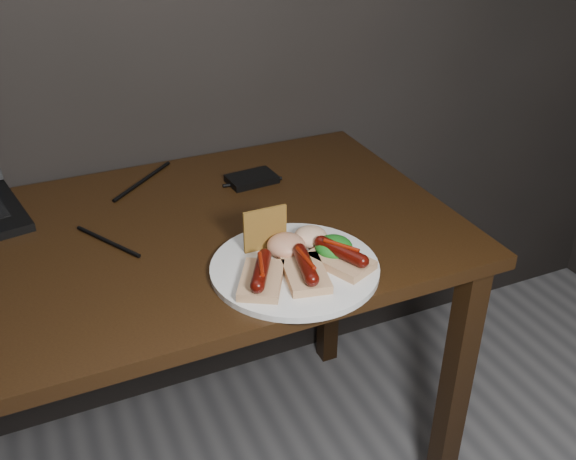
% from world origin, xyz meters
% --- Properties ---
extents(desk, '(1.40, 0.70, 0.75)m').
position_xyz_m(desk, '(0.00, 1.38, 0.66)').
color(desk, black).
rests_on(desk, ground).
extents(hard_drive, '(0.12, 0.08, 0.02)m').
position_xyz_m(hard_drive, '(0.35, 1.53, 0.76)').
color(hard_drive, black).
rests_on(hard_drive, desk).
extents(desk_cables, '(0.86, 0.40, 0.01)m').
position_xyz_m(desk_cables, '(-0.01, 1.53, 0.75)').
color(desk_cables, black).
rests_on(desk_cables, desk).
extents(plate, '(0.36, 0.36, 0.01)m').
position_xyz_m(plate, '(0.29, 1.16, 0.76)').
color(plate, silver).
rests_on(plate, desk).
extents(bread_sausage_left, '(0.12, 0.13, 0.04)m').
position_xyz_m(bread_sausage_left, '(0.22, 1.13, 0.78)').
color(bread_sausage_left, '#D9AE7F').
rests_on(bread_sausage_left, plate).
extents(bread_sausage_center, '(0.09, 0.13, 0.04)m').
position_xyz_m(bread_sausage_center, '(0.29, 1.11, 0.78)').
color(bread_sausage_center, '#D9AE7F').
rests_on(bread_sausage_center, plate).
extents(bread_sausage_right, '(0.11, 0.13, 0.04)m').
position_xyz_m(bread_sausage_right, '(0.37, 1.12, 0.78)').
color(bread_sausage_right, '#D9AE7F').
rests_on(bread_sausage_right, plate).
extents(crispbread, '(0.08, 0.01, 0.08)m').
position_xyz_m(crispbread, '(0.27, 1.23, 0.80)').
color(crispbread, '#AE7C2F').
rests_on(crispbread, plate).
extents(salad_greens, '(0.07, 0.07, 0.04)m').
position_xyz_m(salad_greens, '(0.37, 1.16, 0.78)').
color(salad_greens, '#105412').
rests_on(salad_greens, plate).
extents(salsa_mound, '(0.07, 0.07, 0.04)m').
position_xyz_m(salsa_mound, '(0.29, 1.20, 0.78)').
color(salsa_mound, '#A31810').
rests_on(salsa_mound, plate).
extents(coleslaw_mound, '(0.06, 0.06, 0.04)m').
position_xyz_m(coleslaw_mound, '(0.35, 1.21, 0.78)').
color(coleslaw_mound, silver).
rests_on(coleslaw_mound, plate).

